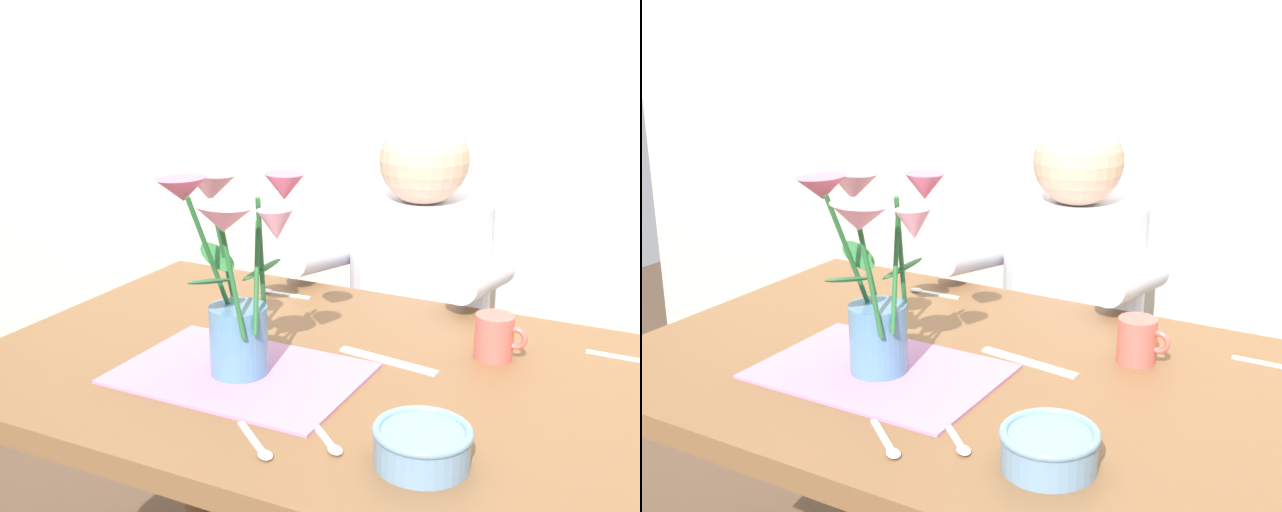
% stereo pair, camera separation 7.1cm
% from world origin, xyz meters
% --- Properties ---
extents(wood_panel_backdrop, '(4.00, 0.10, 2.50)m').
position_xyz_m(wood_panel_backdrop, '(0.00, 1.05, 1.25)').
color(wood_panel_backdrop, beige).
rests_on(wood_panel_backdrop, ground_plane).
extents(dining_table, '(1.20, 0.80, 0.74)m').
position_xyz_m(dining_table, '(0.00, 0.00, 0.64)').
color(dining_table, brown).
rests_on(dining_table, ground_plane).
extents(seated_person, '(0.45, 0.47, 1.14)m').
position_xyz_m(seated_person, '(-0.05, 0.62, 0.56)').
color(seated_person, '#4C4C56').
rests_on(seated_person, ground_plane).
extents(striped_placemat, '(0.40, 0.28, 0.00)m').
position_xyz_m(striped_placemat, '(-0.11, -0.10, 0.74)').
color(striped_placemat, '#B275A3').
rests_on(striped_placemat, dining_table).
extents(flower_vase, '(0.25, 0.26, 0.34)m').
position_xyz_m(flower_vase, '(-0.11, -0.10, 0.93)').
color(flower_vase, teal).
rests_on(flower_vase, dining_table).
extents(ceramic_bowl, '(0.14, 0.14, 0.06)m').
position_xyz_m(ceramic_bowl, '(0.26, -0.23, 0.77)').
color(ceramic_bowl, '#6689A8').
rests_on(ceramic_bowl, dining_table).
extents(dinner_knife, '(0.19, 0.04, 0.00)m').
position_xyz_m(dinner_knife, '(0.09, 0.06, 0.74)').
color(dinner_knife, silver).
rests_on(dinner_knife, dining_table).
extents(tea_cup, '(0.09, 0.07, 0.08)m').
position_xyz_m(tea_cup, '(0.25, 0.16, 0.78)').
color(tea_cup, '#CC564C').
rests_on(tea_cup, dining_table).
extents(spoon_0, '(0.10, 0.09, 0.01)m').
position_xyz_m(spoon_0, '(0.13, -0.24, 0.74)').
color(spoon_0, silver).
rests_on(spoon_0, dining_table).
extents(spoon_1, '(0.12, 0.02, 0.01)m').
position_xyz_m(spoon_1, '(0.47, 0.26, 0.74)').
color(spoon_1, silver).
rests_on(spoon_1, dining_table).
extents(spoon_2, '(0.10, 0.09, 0.01)m').
position_xyz_m(spoon_2, '(0.05, -0.29, 0.74)').
color(spoon_2, silver).
rests_on(spoon_2, dining_table).
extents(spoon_3, '(0.12, 0.02, 0.01)m').
position_xyz_m(spoon_3, '(-0.26, 0.29, 0.74)').
color(spoon_3, silver).
rests_on(spoon_3, dining_table).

